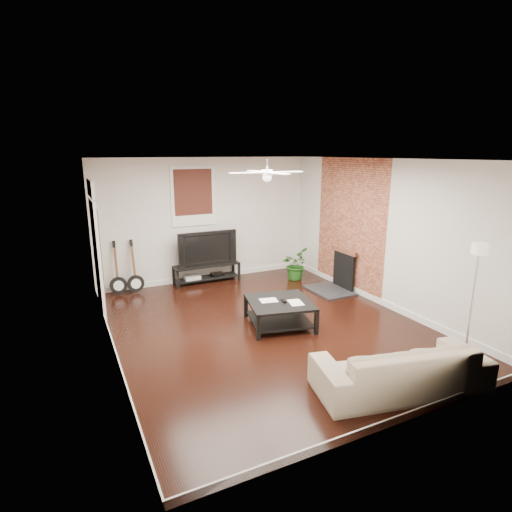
{
  "coord_description": "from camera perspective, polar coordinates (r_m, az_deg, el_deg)",
  "views": [
    {
      "loc": [
        -3.01,
        -5.81,
        2.91
      ],
      "look_at": [
        0.0,
        0.4,
        1.15
      ],
      "focal_mm": 28.7,
      "sensor_mm": 36.0,
      "label": 1
    }
  ],
  "objects": [
    {
      "name": "room",
      "position": [
        6.72,
        1.49,
        1.31
      ],
      "size": [
        5.01,
        6.01,
        2.81
      ],
      "color": "black",
      "rests_on": "ground"
    },
    {
      "name": "brick_accent",
      "position": [
        8.88,
        12.9,
        4.15
      ],
      "size": [
        0.02,
        2.2,
        2.8
      ],
      "primitive_type": "cube",
      "color": "brown",
      "rests_on": "floor"
    },
    {
      "name": "fireplace",
      "position": [
        8.92,
        11.12,
        -1.92
      ],
      "size": [
        0.8,
        1.1,
        0.92
      ],
      "primitive_type": "cube",
      "color": "black",
      "rests_on": "floor"
    },
    {
      "name": "window_back",
      "position": [
        9.24,
        -8.74,
        8.18
      ],
      "size": [
        1.0,
        0.06,
        1.3
      ],
      "primitive_type": "cube",
      "color": "#39160F",
      "rests_on": "wall_back"
    },
    {
      "name": "door_left",
      "position": [
        7.91,
        -21.26,
        1.2
      ],
      "size": [
        0.08,
        1.0,
        2.5
      ],
      "primitive_type": "cube",
      "color": "white",
      "rests_on": "wall_left"
    },
    {
      "name": "tv_stand",
      "position": [
        9.46,
        -6.87,
        -2.37
      ],
      "size": [
        1.51,
        0.4,
        0.42
      ],
      "primitive_type": "cube",
      "color": "black",
      "rests_on": "floor"
    },
    {
      "name": "tv",
      "position": [
        9.33,
        -7.02,
        1.2
      ],
      "size": [
        1.35,
        0.18,
        0.78
      ],
      "primitive_type": "imported",
      "color": "black",
      "rests_on": "tv_stand"
    },
    {
      "name": "coffee_table",
      "position": [
        7.12,
        3.27,
        -7.93
      ],
      "size": [
        1.25,
        1.25,
        0.44
      ],
      "primitive_type": "cube",
      "rotation": [
        0.0,
        0.0,
        -0.22
      ],
      "color": "black",
      "rests_on": "floor"
    },
    {
      "name": "sofa",
      "position": [
        5.58,
        19.47,
        -14.33
      ],
      "size": [
        2.27,
        1.28,
        0.62
      ],
      "primitive_type": "imported",
      "rotation": [
        0.0,
        0.0,
        2.92
      ],
      "color": "tan",
      "rests_on": "floor"
    },
    {
      "name": "floor_lamp",
      "position": [
        6.39,
        27.91,
        -6.02
      ],
      "size": [
        0.34,
        0.34,
        1.75
      ],
      "primitive_type": null,
      "rotation": [
        0.0,
        0.0,
        -0.22
      ],
      "color": "silver",
      "rests_on": "floor"
    },
    {
      "name": "potted_plant",
      "position": [
        9.61,
        5.43,
        -1.16
      ],
      "size": [
        0.84,
        0.86,
        0.72
      ],
      "primitive_type": "imported",
      "rotation": [
        0.0,
        0.0,
        0.92
      ],
      "color": "#1F5819",
      "rests_on": "floor"
    },
    {
      "name": "guitar_left",
      "position": [
        8.93,
        -18.82,
        -1.66
      ],
      "size": [
        0.38,
        0.28,
        1.15
      ],
      "primitive_type": null,
      "rotation": [
        0.0,
        0.0,
        -0.09
      ],
      "color": "black",
      "rests_on": "floor"
    },
    {
      "name": "guitar_right",
      "position": [
        8.94,
        -16.57,
        -1.46
      ],
      "size": [
        0.36,
        0.25,
        1.15
      ],
      "primitive_type": null,
      "rotation": [
        0.0,
        0.0,
        0.01
      ],
      "color": "black",
      "rests_on": "floor"
    },
    {
      "name": "ceiling_fan",
      "position": [
        6.55,
        1.56,
        11.59
      ],
      "size": [
        1.24,
        1.24,
        0.32
      ],
      "primitive_type": null,
      "color": "white",
      "rests_on": "ceiling"
    }
  ]
}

